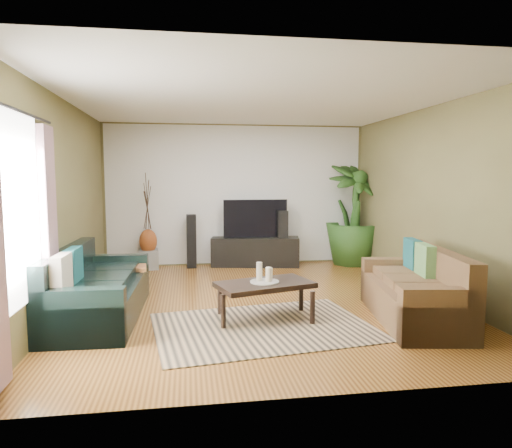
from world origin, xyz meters
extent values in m
plane|color=#9A6227|center=(0.00, 0.00, 0.00)|extent=(5.50, 5.50, 0.00)
plane|color=white|center=(0.00, 0.00, 2.70)|extent=(5.50, 5.50, 0.00)
plane|color=brown|center=(0.00, 2.75, 1.35)|extent=(5.00, 0.00, 5.00)
plane|color=brown|center=(0.00, -2.75, 1.35)|extent=(5.00, 0.00, 5.00)
plane|color=brown|center=(-2.50, 0.00, 1.35)|extent=(0.00, 5.50, 5.50)
plane|color=brown|center=(2.50, 0.00, 1.35)|extent=(0.00, 5.50, 5.50)
plane|color=white|center=(0.00, 2.74, 1.35)|extent=(4.90, 0.00, 4.90)
plane|color=white|center=(-2.48, -1.60, 1.40)|extent=(0.00, 1.80, 1.80)
cube|color=gray|center=(-2.43, -0.85, 1.15)|extent=(0.08, 0.35, 2.20)
cylinder|color=black|center=(-2.43, -1.60, 2.30)|extent=(0.03, 1.90, 0.03)
cube|color=black|center=(-2.01, -0.40, 0.42)|extent=(0.99, 2.18, 0.85)
cube|color=brown|center=(1.69, -1.08, 0.42)|extent=(1.09, 1.93, 0.85)
cube|color=tan|center=(-0.11, -1.08, 0.01)|extent=(2.63, 2.04, 0.01)
cube|color=black|center=(-0.05, -0.79, 0.23)|extent=(1.24, 0.90, 0.46)
cylinder|color=gray|center=(-0.05, -0.79, 0.46)|extent=(0.34, 0.34, 0.02)
cylinder|color=beige|center=(-0.11, -0.76, 0.58)|extent=(0.07, 0.07, 0.22)
cylinder|color=#F0E2CB|center=(-0.01, -0.83, 0.56)|extent=(0.07, 0.07, 0.17)
cylinder|color=white|center=(0.02, -0.73, 0.54)|extent=(0.07, 0.07, 0.14)
cube|color=black|center=(0.33, 2.50, 0.28)|extent=(1.72, 0.79, 0.55)
cube|color=black|center=(0.33, 2.50, 0.91)|extent=(1.22, 0.07, 0.72)
cube|color=black|center=(-0.88, 2.50, 0.50)|extent=(0.18, 0.20, 1.00)
cube|color=black|center=(0.83, 2.40, 0.53)|extent=(0.19, 0.22, 1.07)
imported|color=#234918|center=(2.25, 2.40, 0.98)|extent=(1.37, 1.37, 1.96)
cylinder|color=black|center=(2.25, 2.40, 0.14)|extent=(0.36, 0.36, 0.28)
cube|color=gray|center=(-1.67, 2.49, 0.18)|extent=(0.39, 0.39, 0.35)
ellipsoid|color=brown|center=(-1.67, 2.49, 0.52)|extent=(0.32, 0.32, 0.45)
cube|color=brown|center=(-1.75, 0.37, 0.24)|extent=(0.50, 0.50, 0.49)
camera|label=1|loc=(-0.94, -6.04, 1.71)|focal=32.00mm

